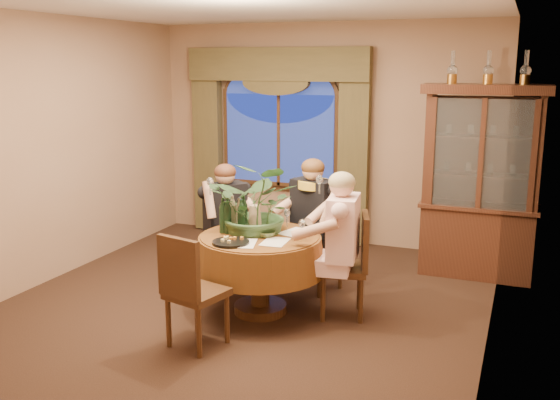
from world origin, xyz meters
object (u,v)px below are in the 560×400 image
at_px(person_pink, 343,248).
at_px(person_back, 225,225).
at_px(oil_lamp_center, 489,67).
at_px(oil_lamp_left, 453,67).
at_px(wine_bottle_0, 240,215).
at_px(wine_bottle_5, 228,216).
at_px(wine_bottle_1, 233,213).
at_px(dining_table, 260,274).
at_px(wine_bottle_4, 241,217).
at_px(china_cabinet, 480,183).
at_px(person_scarf, 314,225).
at_px(chair_front_left, 197,290).
at_px(olive_bowl, 266,234).
at_px(wine_bottle_3, 223,215).
at_px(chair_back_right, 317,245).
at_px(wine_bottle_2, 244,212).
at_px(chair_back, 235,239).
at_px(stoneware_vase, 255,218).
at_px(oil_lamp_right, 526,67).
at_px(chair_right, 342,266).

bearing_deg(person_pink, person_back, 64.76).
bearing_deg(oil_lamp_center, oil_lamp_left, 180.00).
distance_m(wine_bottle_0, wine_bottle_5, 0.12).
bearing_deg(wine_bottle_1, oil_lamp_left, 45.25).
bearing_deg(dining_table, wine_bottle_4, -170.89).
relative_size(china_cabinet, person_scarf, 1.52).
xyz_separation_m(chair_front_left, olive_bowl, (0.28, 0.81, 0.30)).
bearing_deg(wine_bottle_4, wine_bottle_3, -177.01).
distance_m(oil_lamp_center, person_back, 3.17).
relative_size(dining_table, wine_bottle_0, 3.67).
xyz_separation_m(oil_lamp_left, chair_back_right, (-1.12, -1.06, -1.77)).
bearing_deg(china_cabinet, olive_bowl, -132.51).
distance_m(wine_bottle_1, wine_bottle_2, 0.10).
relative_size(dining_table, wine_bottle_1, 3.67).
xyz_separation_m(china_cabinet, chair_back, (-2.36, -1.19, -0.56)).
xyz_separation_m(stoneware_vase, wine_bottle_0, (-0.12, -0.09, 0.04)).
height_order(oil_lamp_right, chair_back_right, oil_lamp_right).
height_order(person_scarf, wine_bottle_2, person_scarf).
xyz_separation_m(dining_table, wine_bottle_3, (-0.36, -0.04, 0.54)).
bearing_deg(oil_lamp_left, person_back, -147.50).
bearing_deg(chair_right, wine_bottle_2, 77.72).
height_order(person_scarf, stoneware_vase, person_scarf).
relative_size(chair_back_right, chair_front_left, 1.00).
xyz_separation_m(person_back, wine_bottle_2, (0.40, -0.40, 0.26)).
bearing_deg(person_scarf, chair_back_right, -165.17).
distance_m(oil_lamp_left, wine_bottle_2, 2.72).
bearing_deg(oil_lamp_right, oil_lamp_left, 180.00).
height_order(person_pink, wine_bottle_4, person_pink).
bearing_deg(chair_back, wine_bottle_2, 82.95).
bearing_deg(chair_back_right, chair_front_left, 93.53).
bearing_deg(wine_bottle_0, chair_right, 11.08).
bearing_deg(chair_back, person_scarf, 147.82).
height_order(person_back, wine_bottle_2, person_back).
relative_size(oil_lamp_left, oil_lamp_right, 1.00).
height_order(oil_lamp_left, person_back, oil_lamp_left).
bearing_deg(person_scarf, stoneware_vase, 79.82).
bearing_deg(wine_bottle_1, stoneware_vase, 7.75).
bearing_deg(dining_table, wine_bottle_5, -173.13).
xyz_separation_m(wine_bottle_3, wine_bottle_4, (0.18, 0.01, 0.00)).
bearing_deg(wine_bottle_2, wine_bottle_1, -149.04).
distance_m(wine_bottle_1, wine_bottle_5, 0.13).
xyz_separation_m(dining_table, chair_back_right, (0.30, 0.78, 0.10)).
xyz_separation_m(person_scarf, stoneware_vase, (-0.36, -0.67, 0.19)).
bearing_deg(chair_right, chair_front_left, 121.46).
xyz_separation_m(oil_lamp_center, wine_bottle_1, (-2.10, -1.75, -1.34)).
bearing_deg(wine_bottle_0, oil_lamp_right, 37.48).
distance_m(dining_table, wine_bottle_5, 0.62).
bearing_deg(oil_lamp_center, chair_back_right, -144.42).
bearing_deg(chair_right, oil_lamp_right, -57.87).
relative_size(oil_lamp_center, chair_right, 0.35).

